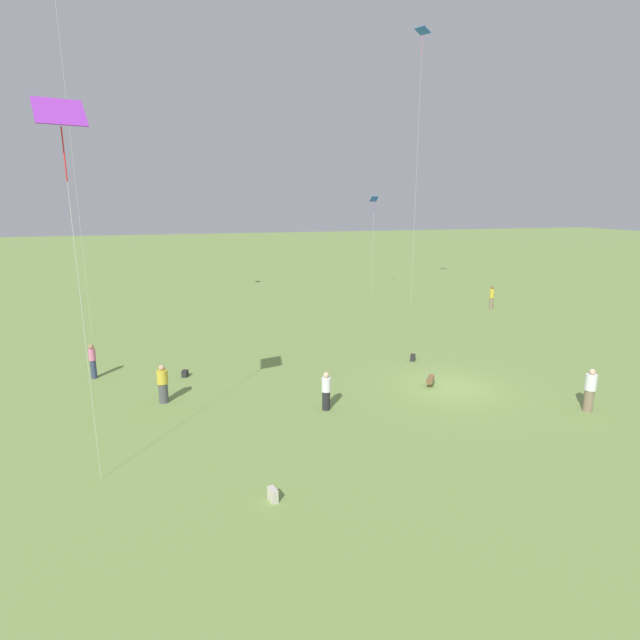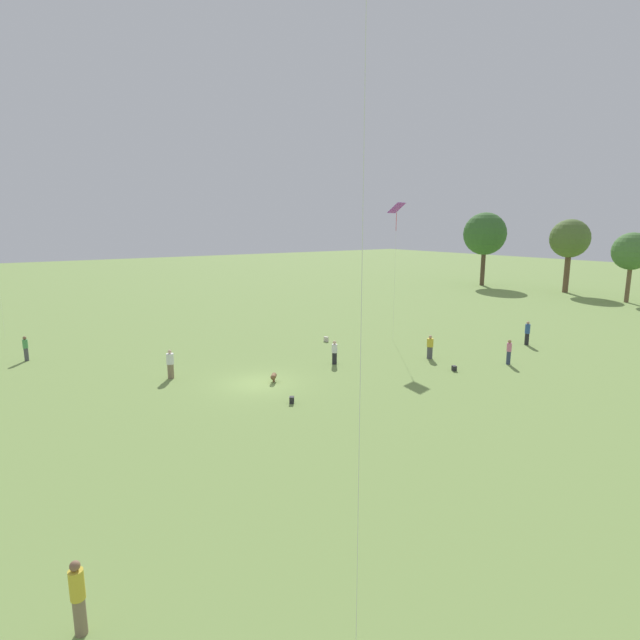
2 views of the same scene
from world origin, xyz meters
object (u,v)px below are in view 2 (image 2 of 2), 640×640
person_4 (527,333)px  person_5 (509,352)px  kite_0 (397,211)px  person_6 (78,597)px  person_1 (26,348)px  person_2 (335,353)px  picnic_bag_1 (326,339)px  picnic_bag_2 (454,368)px  dog_0 (273,377)px  person_3 (430,347)px  person_0 (170,364)px  picnic_bag_0 (292,400)px

person_4 → person_5: person_4 is taller
kite_0 → person_6: bearing=64.2°
person_1 → person_2: bearing=136.8°
person_6 → picnic_bag_1: person_6 is taller
person_2 → picnic_bag_2: (5.77, 5.55, -0.65)m
person_4 → dog_0: bearing=2.6°
person_2 → picnic_bag_1: person_2 is taller
person_3 → kite_0: (-5.84, 1.83, 9.68)m
person_6 → dog_0: 19.22m
person_6 → kite_0: 33.94m
person_2 → person_5: size_ratio=0.95×
person_0 → person_6: (18.46, -8.14, 0.07)m
person_3 → picnic_bag_1: size_ratio=4.02×
picnic_bag_1 → picnic_bag_2: picnic_bag_1 is taller
person_0 → picnic_bag_1: (-2.65, 13.75, -0.70)m
dog_0 → person_1: bearing=-11.8°
picnic_bag_1 → picnic_bag_2: 11.79m
kite_0 → picnic_bag_2: kite_0 is taller
person_0 → dog_0: bearing=102.1°
person_4 → picnic_bag_2: size_ratio=4.98×
person_4 → picnic_bag_2: bearing=19.2°
person_1 → picnic_bag_2: size_ratio=4.59×
person_1 → person_5: 33.72m
person_2 → kite_0: (-3.15, 8.33, 9.70)m
person_2 → person_4: size_ratio=0.86×
dog_0 → picnic_bag_1: bearing=-103.7°
person_5 → picnic_bag_1: 14.21m
person_1 → person_4: person_4 is taller
person_0 → person_1: (-9.80, -7.10, -0.01)m
person_3 → dog_0: bearing=-35.6°
person_5 → picnic_bag_2: (-1.05, -4.29, -0.72)m
picnic_bag_0 → person_0: bearing=-154.0°
person_0 → person_4: (7.36, 26.32, 0.06)m
kite_0 → person_1: bearing=8.8°
person_3 → picnic_bag_0: size_ratio=4.54×
picnic_bag_1 → dog_0: bearing=-51.6°
person_0 → picnic_bag_2: size_ratio=4.76×
dog_0 → person_6: bearing=85.2°
person_2 → person_4: person_4 is taller
person_5 → picnic_bag_0: person_5 is taller
picnic_bag_0 → person_5: bearing=83.3°
dog_0 → picnic_bag_1: (-7.01, 8.85, -0.16)m
person_4 → kite_0: kite_0 is taller
person_5 → picnic_bag_0: bearing=17.5°
person_1 → person_3: (15.65, 23.97, -0.07)m
dog_0 → picnic_bag_1: 11.29m
person_3 → person_0: bearing=-47.6°
picnic_bag_0 → picnic_bag_1: 14.54m
person_1 → picnic_bag_2: (18.74, 23.01, -0.73)m
person_5 → picnic_bag_2: bearing=10.4°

